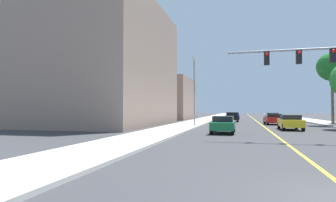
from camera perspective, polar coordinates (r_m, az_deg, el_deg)
ground at (r=48.73m, az=17.43°, el=-3.89°), size 192.00×192.00×0.00m
sidewalk_left at (r=49.07m, az=7.07°, el=-3.85°), size 3.72×168.00×0.15m
sidewalk_right at (r=49.95m, az=27.61°, el=-3.63°), size 3.72×168.00×0.15m
lane_marking_center at (r=48.72m, az=17.43°, el=-3.89°), size 0.16×144.00×0.01m
building_left_near at (r=36.53m, az=-11.80°, el=6.95°), size 12.86×20.71×14.80m
building_left_far at (r=58.21m, az=-4.06°, el=0.36°), size 17.81×15.14×8.03m
street_lamp at (r=31.34m, az=5.32°, el=2.71°), size 0.56×0.28×7.54m
palm_far at (r=39.30m, az=30.19°, el=5.95°), size 3.43×3.43×8.64m
car_gray at (r=44.64m, az=20.25°, el=-3.11°), size 1.92×4.23×1.42m
car_blue at (r=55.44m, az=13.32°, el=-2.90°), size 1.79×4.12×1.35m
car_yellow at (r=28.95m, az=23.46°, el=-3.92°), size 1.87×4.13×1.42m
car_red at (r=38.25m, az=20.49°, el=-3.40°), size 2.11×4.32×1.36m
car_black at (r=45.36m, az=12.77°, el=-3.13°), size 2.09×4.29×1.48m
car_green at (r=23.28m, az=11.07°, el=-4.64°), size 1.84×4.03×1.39m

